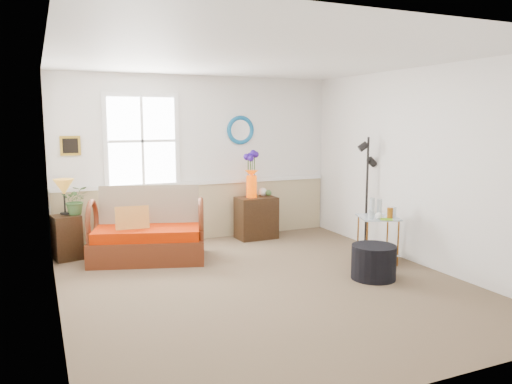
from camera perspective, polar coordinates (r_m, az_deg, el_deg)
name	(u,v)px	position (r m, az deg, el deg)	size (l,w,h in m)	color
floor	(265,285)	(5.96, 1.03, -10.53)	(4.50, 5.00, 0.01)	brown
ceiling	(266,57)	(5.68, 1.10, 15.15)	(4.50, 5.00, 0.01)	white
walls	(265,175)	(5.67, 1.07, 2.00)	(4.51, 5.01, 2.60)	white
wainscot	(200,212)	(8.09, -6.37, -2.24)	(4.46, 0.02, 0.90)	tan
chair_rail	(200,183)	(8.01, -6.40, 1.06)	(4.46, 0.04, 0.06)	white
window	(142,141)	(7.73, -12.88, 5.70)	(1.14, 0.06, 1.44)	white
picture	(70,146)	(7.62, -20.46, 4.97)	(0.28, 0.03, 0.28)	gold
mirror	(240,130)	(8.20, -1.81, 7.09)	(0.47, 0.47, 0.07)	#1977A8
loveseat	(148,225)	(6.99, -12.29, -3.66)	(1.52, 0.86, 0.99)	#5C270E
throw_pillow	(132,222)	(6.94, -13.95, -3.39)	(0.44, 0.11, 0.44)	#DB5E26
lamp_stand	(67,237)	(7.39, -20.80, -4.86)	(0.35, 0.35, 0.62)	#342111
table_lamp	(64,197)	(7.30, -21.06, -0.57)	(0.27, 0.27, 0.50)	#B47924
potted_plant	(76,203)	(7.33, -19.90, -1.22)	(0.36, 0.40, 0.31)	#3A5F2F
cabinet	(256,218)	(8.11, 0.03, -2.97)	(0.63, 0.41, 0.68)	#342111
flower_vase	(252,175)	(8.01, -0.51, 2.00)	(0.22, 0.22, 0.74)	#D43E00
side_table	(377,239)	(6.97, 13.71, -5.28)	(0.49, 0.49, 0.63)	#A46825
tabletop_items	(382,208)	(6.85, 14.19, -1.82)	(0.40, 0.40, 0.24)	silver
floor_lamp	(367,193)	(7.60, 12.54, -0.13)	(0.24, 0.24, 1.67)	black
ottoman	(374,262)	(6.27, 13.30, -7.79)	(0.54, 0.54, 0.42)	black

